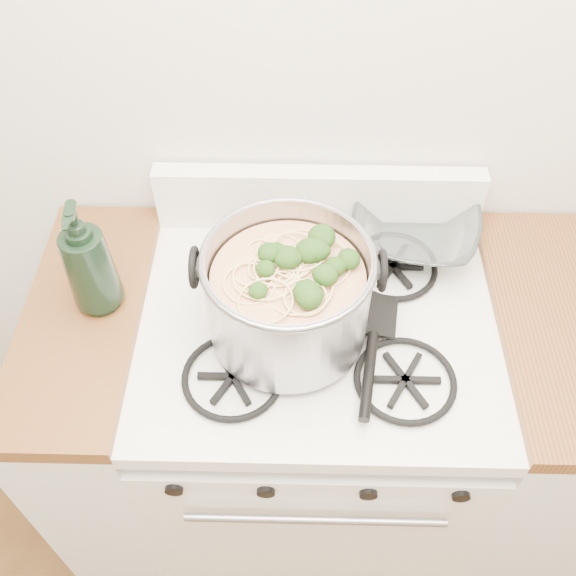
{
  "coord_description": "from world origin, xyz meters",
  "views": [
    {
      "loc": [
        -0.05,
        0.44,
        1.99
      ],
      "look_at": [
        -0.06,
        1.23,
        1.05
      ],
      "focal_mm": 40.0,
      "sensor_mm": 36.0,
      "label": 1
    }
  ],
  "objects_px": {
    "spatula": "(376,313)",
    "glass_bowl": "(413,233)",
    "stock_pot": "(288,296)",
    "gas_range": "(312,426)",
    "bottle": "(87,258)"
  },
  "relations": [
    {
      "from": "stock_pot",
      "to": "spatula",
      "type": "height_order",
      "value": "stock_pot"
    },
    {
      "from": "glass_bowl",
      "to": "stock_pot",
      "type": "bearing_deg",
      "value": -136.87
    },
    {
      "from": "bottle",
      "to": "gas_range",
      "type": "bearing_deg",
      "value": -8.42
    },
    {
      "from": "stock_pot",
      "to": "gas_range",
      "type": "bearing_deg",
      "value": 26.7
    },
    {
      "from": "gas_range",
      "to": "bottle",
      "type": "xyz_separation_m",
      "value": [
        -0.47,
        0.03,
        0.62
      ]
    },
    {
      "from": "spatula",
      "to": "glass_bowl",
      "type": "distance_m",
      "value": 0.25
    },
    {
      "from": "spatula",
      "to": "glass_bowl",
      "type": "relative_size",
      "value": 2.66
    },
    {
      "from": "stock_pot",
      "to": "glass_bowl",
      "type": "relative_size",
      "value": 3.1
    },
    {
      "from": "stock_pot",
      "to": "spatula",
      "type": "relative_size",
      "value": 1.16
    },
    {
      "from": "gas_range",
      "to": "stock_pot",
      "type": "height_order",
      "value": "stock_pot"
    },
    {
      "from": "stock_pot",
      "to": "spatula",
      "type": "distance_m",
      "value": 0.21
    },
    {
      "from": "gas_range",
      "to": "spatula",
      "type": "bearing_deg",
      "value": 1.47
    },
    {
      "from": "gas_range",
      "to": "spatula",
      "type": "height_order",
      "value": "spatula"
    },
    {
      "from": "spatula",
      "to": "glass_bowl",
      "type": "xyz_separation_m",
      "value": [
        0.1,
        0.23,
        0.0
      ]
    },
    {
      "from": "stock_pot",
      "to": "glass_bowl",
      "type": "distance_m",
      "value": 0.4
    }
  ]
}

